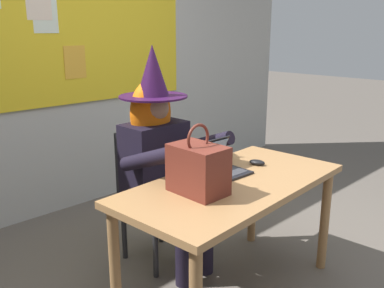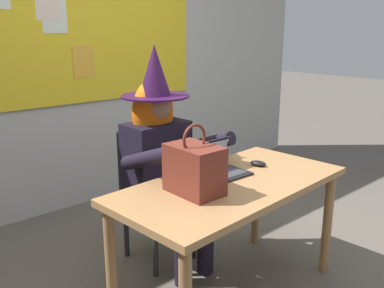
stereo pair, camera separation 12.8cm
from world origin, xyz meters
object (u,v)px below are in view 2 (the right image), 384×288
person_costumed (162,149)px  computer_mouse (258,163)px  laptop (219,166)px  chair_at_desk (152,186)px  desk_main (231,197)px  handbag (194,169)px

person_costumed → computer_mouse: size_ratio=14.30×
laptop → computer_mouse: 0.30m
chair_at_desk → desk_main: bearing=3.4°
desk_main → laptop: size_ratio=5.11×
chair_at_desk → person_costumed: size_ratio=0.61×
chair_at_desk → person_costumed: person_costumed is taller
desk_main → chair_at_desk: bearing=94.1°
person_costumed → handbag: 0.61m
handbag → person_costumed: bearing=68.8°
laptop → handbag: size_ratio=0.76×
chair_at_desk → laptop: 0.62m
desk_main → laptop: bearing=70.9°
desk_main → chair_at_desk: (-0.05, 0.71, -0.12)m
person_costumed → handbag: (-0.22, -0.57, 0.06)m
desk_main → computer_mouse: bearing=14.4°
person_costumed → desk_main: bearing=3.5°
laptop → person_costumed: bearing=104.4°
desk_main → person_costumed: 0.61m
chair_at_desk → computer_mouse: chair_at_desk is taller
person_costumed → handbag: bearing=-22.4°
desk_main → computer_mouse: computer_mouse is taller
laptop → computer_mouse: size_ratio=2.75×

